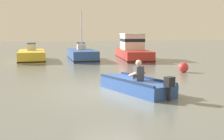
% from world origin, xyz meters
% --- Properties ---
extents(ground_plane, '(120.00, 120.00, 0.00)m').
position_xyz_m(ground_plane, '(0.00, 0.00, 0.00)').
color(ground_plane, slate).
extents(rowboat_with_person, '(2.17, 3.60, 1.19)m').
position_xyz_m(rowboat_with_person, '(0.84, -0.32, 0.25)').
color(rowboat_with_person, '#2D519E').
rests_on(rowboat_with_person, ground).
extents(moored_boat_yellow, '(2.16, 4.75, 1.37)m').
position_xyz_m(moored_boat_yellow, '(-3.54, 11.83, 0.38)').
color(moored_boat_yellow, gold).
rests_on(moored_boat_yellow, ground).
extents(moored_boat_blue, '(2.04, 4.60, 3.78)m').
position_xyz_m(moored_boat_blue, '(0.26, 11.29, 0.40)').
color(moored_boat_blue, '#2D519E').
rests_on(moored_boat_blue, ground).
extents(moored_boat_red, '(2.57, 5.84, 2.09)m').
position_xyz_m(moored_boat_red, '(4.32, 11.08, 0.76)').
color(moored_boat_red, '#B72D28').
rests_on(moored_boat_red, ground).
extents(mooring_buoy, '(0.55, 0.55, 0.55)m').
position_xyz_m(mooring_buoy, '(4.92, 3.69, 0.27)').
color(mooring_buoy, red).
rests_on(mooring_buoy, ground).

